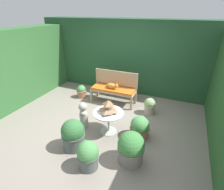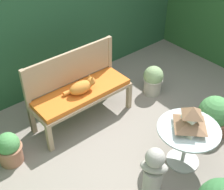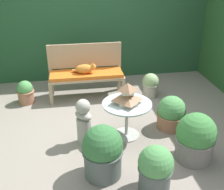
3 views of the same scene
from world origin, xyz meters
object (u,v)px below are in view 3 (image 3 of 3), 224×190
(potted_plant_bench_left, at_px, (26,92))
(potted_plant_table_far, at_px, (195,138))
(potted_plant_hedge_corner, at_px, (150,85))
(garden_bench, at_px, (86,76))
(potted_plant_bench_right, at_px, (171,113))
(pagoda_birdhouse, at_px, (127,95))
(potted_plant_table_near, at_px, (103,152))
(patio_table, at_px, (127,110))
(cat, at_px, (85,69))
(garden_bust, at_px, (84,121))
(potted_plant_path_edge, at_px, (155,169))

(potted_plant_bench_left, xyz_separation_m, potted_plant_table_far, (2.30, -1.97, 0.11))
(potted_plant_hedge_corner, bearing_deg, garden_bench, 170.84)
(potted_plant_bench_left, xyz_separation_m, potted_plant_hedge_corner, (2.26, -0.12, 0.03))
(potted_plant_bench_right, bearing_deg, pagoda_birdhouse, -171.01)
(potted_plant_table_near, xyz_separation_m, potted_plant_bench_right, (1.16, 0.87, -0.09))
(patio_table, bearing_deg, cat, 109.54)
(potted_plant_table_near, bearing_deg, patio_table, 59.41)
(cat, distance_m, pagoda_birdhouse, 1.43)
(garden_bench, xyz_separation_m, pagoda_birdhouse, (0.46, -1.38, 0.25))
(garden_bust, relative_size, potted_plant_table_near, 1.02)
(pagoda_birdhouse, height_order, garden_bust, pagoda_birdhouse)
(garden_bench, bearing_deg, potted_plant_hedge_corner, -9.16)
(garden_bust, xyz_separation_m, potted_plant_path_edge, (0.70, -1.02, -0.06))
(pagoda_birdhouse, distance_m, potted_plant_table_far, 1.05)
(potted_plant_table_near, bearing_deg, pagoda_birdhouse, 59.41)
(potted_plant_table_near, relative_size, potted_plant_hedge_corner, 1.44)
(patio_table, bearing_deg, potted_plant_bench_right, 8.99)
(garden_bust, relative_size, potted_plant_table_far, 1.04)
(potted_plant_hedge_corner, height_order, potted_plant_bench_right, potted_plant_bench_right)
(patio_table, distance_m, potted_plant_path_edge, 1.10)
(garden_bust, bearing_deg, potted_plant_table_near, -23.99)
(patio_table, height_order, pagoda_birdhouse, pagoda_birdhouse)
(potted_plant_hedge_corner, bearing_deg, pagoda_birdhouse, -120.62)
(cat, bearing_deg, patio_table, -67.04)
(garden_bench, bearing_deg, pagoda_birdhouse, -71.70)
(garden_bench, xyz_separation_m, potted_plant_table_near, (0.01, -2.14, -0.09))
(potted_plant_bench_right, xyz_separation_m, potted_plant_table_far, (0.03, -0.77, 0.07))
(patio_table, height_order, garden_bust, garden_bust)
(potted_plant_table_near, relative_size, potted_plant_table_far, 1.02)
(pagoda_birdhouse, xyz_separation_m, potted_plant_table_near, (-0.45, -0.76, -0.34))
(patio_table, bearing_deg, potted_plant_table_far, -41.19)
(garden_bust, bearing_deg, potted_plant_table_far, 29.14)
(garden_bench, relative_size, patio_table, 1.93)
(cat, relative_size, garden_bust, 0.62)
(potted_plant_hedge_corner, relative_size, potted_plant_table_far, 0.71)
(garden_bench, height_order, pagoda_birdhouse, pagoda_birdhouse)
(garden_bench, xyz_separation_m, potted_plant_path_edge, (0.54, -2.47, -0.13))
(garden_bench, relative_size, cat, 3.21)
(garden_bench, distance_m, patio_table, 1.45)
(potted_plant_table_near, height_order, potted_plant_hedge_corner, potted_plant_table_near)
(cat, height_order, potted_plant_bench_right, cat)
(potted_plant_table_near, bearing_deg, potted_plant_bench_left, 118.07)
(potted_plant_path_edge, height_order, potted_plant_bench_right, potted_plant_path_edge)
(potted_plant_path_edge, height_order, potted_plant_table_far, potted_plant_table_far)
(cat, height_order, pagoda_birdhouse, pagoda_birdhouse)
(cat, xyz_separation_m, pagoda_birdhouse, (0.48, -1.34, 0.09))
(cat, xyz_separation_m, potted_plant_bench_right, (1.19, -1.23, -0.34))
(garden_bust, xyz_separation_m, potted_plant_hedge_corner, (1.32, 1.27, -0.11))
(garden_bench, bearing_deg, potted_plant_bench_right, -47.24)
(cat, xyz_separation_m, potted_plant_path_edge, (0.56, -2.43, -0.29))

